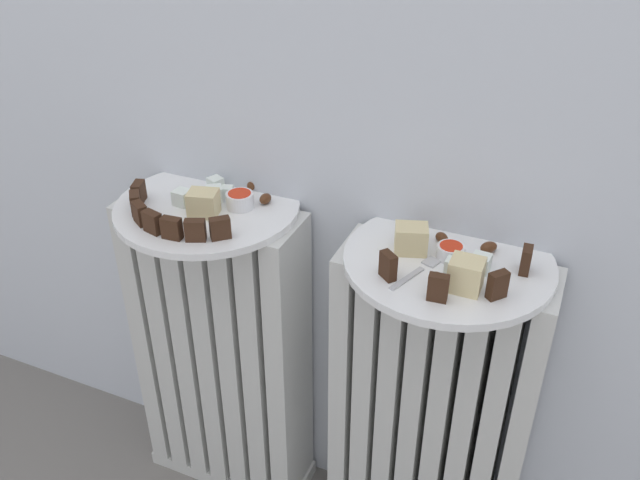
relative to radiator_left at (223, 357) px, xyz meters
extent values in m
cube|color=silver|center=(0.00, 0.00, -0.30)|extent=(0.33, 0.12, 0.03)
cube|color=silver|center=(-0.14, 0.00, 0.02)|extent=(0.04, 0.12, 0.61)
cube|color=silver|center=(-0.10, 0.00, 0.02)|extent=(0.04, 0.12, 0.61)
cube|color=silver|center=(-0.05, 0.00, 0.02)|extent=(0.04, 0.12, 0.61)
cube|color=silver|center=(0.00, 0.00, 0.02)|extent=(0.04, 0.12, 0.61)
cube|color=silver|center=(0.05, 0.00, 0.02)|extent=(0.04, 0.12, 0.61)
cube|color=silver|center=(0.10, 0.00, 0.02)|extent=(0.04, 0.12, 0.61)
cube|color=silver|center=(0.14, 0.00, 0.02)|extent=(0.04, 0.12, 0.61)
cube|color=silver|center=(0.26, 0.00, 0.02)|extent=(0.03, 0.12, 0.61)
cube|color=silver|center=(0.30, 0.00, 0.02)|extent=(0.03, 0.12, 0.61)
cube|color=silver|center=(0.34, 0.00, 0.02)|extent=(0.03, 0.12, 0.61)
cube|color=silver|center=(0.39, 0.00, 0.02)|extent=(0.03, 0.12, 0.61)
cube|color=silver|center=(0.43, 0.00, 0.02)|extent=(0.03, 0.12, 0.61)
cube|color=silver|center=(0.47, 0.00, 0.02)|extent=(0.03, 0.12, 0.61)
cube|color=silver|center=(0.51, 0.00, 0.02)|extent=(0.03, 0.12, 0.61)
cube|color=silver|center=(0.55, 0.00, 0.02)|extent=(0.03, 0.12, 0.61)
cylinder|color=white|center=(0.00, 0.00, 0.33)|extent=(0.31, 0.31, 0.01)
cylinder|color=white|center=(0.41, 0.00, 0.33)|extent=(0.31, 0.31, 0.01)
cube|color=#382114|center=(-0.11, -0.04, 0.35)|extent=(0.02, 0.03, 0.03)
cube|color=#382114|center=(-0.09, -0.07, 0.35)|extent=(0.03, 0.03, 0.03)
cube|color=#382114|center=(-0.06, -0.09, 0.35)|extent=(0.03, 0.03, 0.03)
cube|color=#382114|center=(-0.03, -0.11, 0.35)|extent=(0.03, 0.02, 0.03)
cube|color=#382114|center=(0.01, -0.11, 0.35)|extent=(0.03, 0.02, 0.03)
cube|color=#382114|center=(0.04, -0.10, 0.35)|extent=(0.03, 0.03, 0.03)
cube|color=#382114|center=(0.08, -0.08, 0.35)|extent=(0.03, 0.03, 0.03)
cube|color=beige|center=(0.01, -0.03, 0.36)|extent=(0.05, 0.05, 0.04)
cube|color=white|center=(0.01, 0.02, 0.35)|extent=(0.03, 0.03, 0.03)
cube|color=white|center=(0.02, 0.03, 0.34)|extent=(0.02, 0.02, 0.02)
cube|color=white|center=(-0.04, -0.02, 0.35)|extent=(0.03, 0.03, 0.03)
cube|color=white|center=(-0.01, 0.05, 0.35)|extent=(0.03, 0.03, 0.02)
ellipsoid|color=#4C2814|center=(0.09, 0.04, 0.34)|extent=(0.02, 0.03, 0.02)
ellipsoid|color=#4C2814|center=(0.04, 0.07, 0.34)|extent=(0.02, 0.02, 0.02)
cylinder|color=white|center=(0.06, 0.01, 0.35)|extent=(0.05, 0.05, 0.03)
cylinder|color=red|center=(0.06, 0.01, 0.35)|extent=(0.04, 0.04, 0.01)
cube|color=#382114|center=(0.34, -0.08, 0.35)|extent=(0.03, 0.03, 0.04)
cube|color=#382114|center=(0.42, -0.11, 0.35)|extent=(0.03, 0.02, 0.04)
cube|color=#382114|center=(0.49, -0.07, 0.35)|extent=(0.03, 0.03, 0.04)
cube|color=#382114|center=(0.51, 0.01, 0.35)|extent=(0.02, 0.03, 0.04)
cube|color=beige|center=(0.44, -0.07, 0.36)|extent=(0.04, 0.04, 0.05)
cube|color=beige|center=(0.35, 0.00, 0.36)|extent=(0.06, 0.05, 0.04)
cube|color=white|center=(0.42, -0.03, 0.35)|extent=(0.02, 0.02, 0.02)
cube|color=white|center=(0.45, -0.01, 0.35)|extent=(0.03, 0.03, 0.03)
ellipsoid|color=#4C2814|center=(0.46, 0.04, 0.34)|extent=(0.03, 0.03, 0.02)
ellipsoid|color=#4C2814|center=(0.41, -0.07, 0.34)|extent=(0.03, 0.03, 0.02)
ellipsoid|color=#4C2814|center=(0.34, 0.05, 0.34)|extent=(0.03, 0.03, 0.02)
ellipsoid|color=#4C2814|center=(0.39, 0.04, 0.34)|extent=(0.03, 0.03, 0.02)
cylinder|color=white|center=(0.41, 0.00, 0.35)|extent=(0.04, 0.04, 0.02)
cylinder|color=red|center=(0.41, 0.00, 0.35)|extent=(0.03, 0.03, 0.01)
cube|color=#B7B7BC|center=(0.37, -0.08, 0.34)|extent=(0.03, 0.07, 0.00)
cube|color=#B7B7BC|center=(0.39, -0.02, 0.34)|extent=(0.03, 0.03, 0.00)
camera|label=1|loc=(0.56, -0.81, 0.87)|focal=37.57mm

